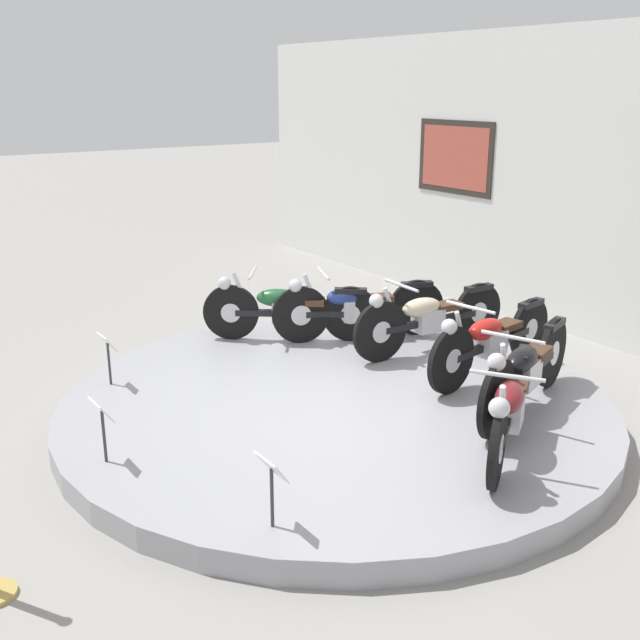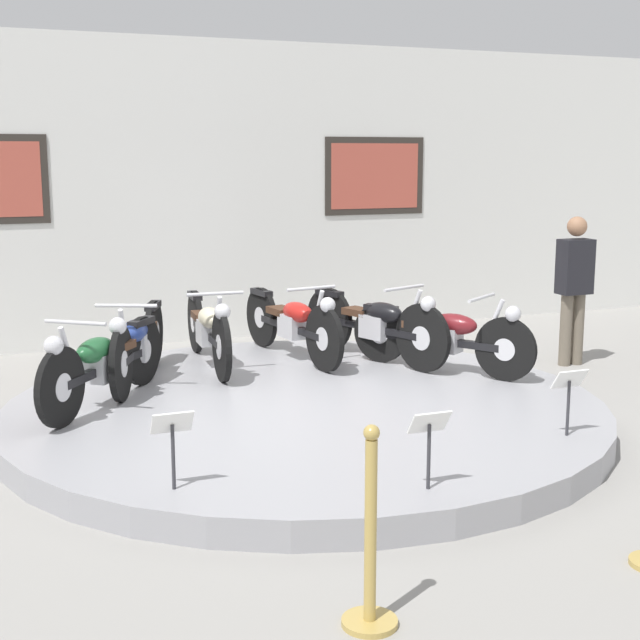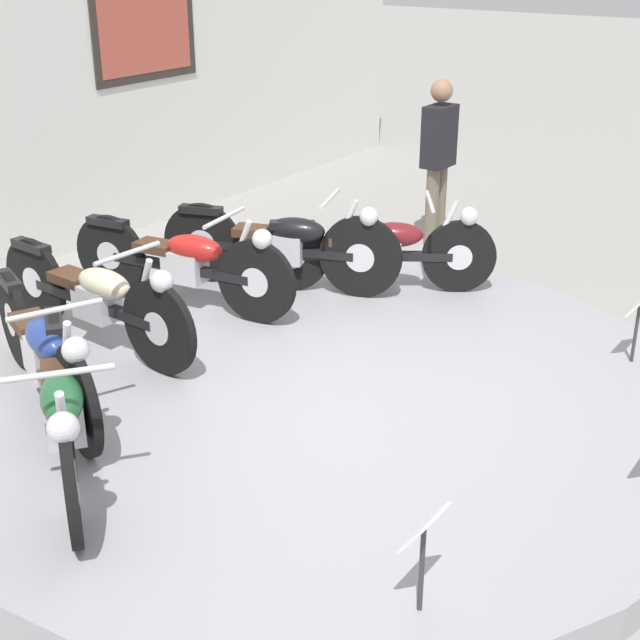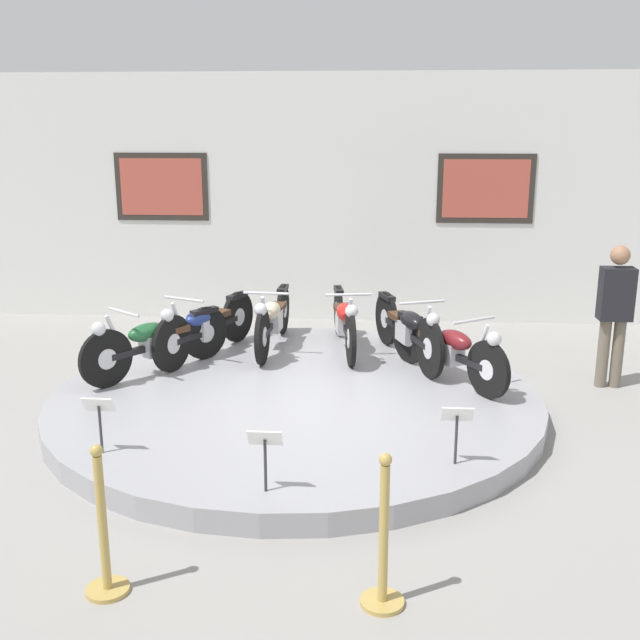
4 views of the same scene
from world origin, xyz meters
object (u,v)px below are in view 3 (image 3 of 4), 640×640
Objects in this scene: motorcycle_red at (185,260)px; motorcycle_maroon at (381,248)px; motorcycle_black at (284,243)px; info_placard_front_right at (639,312)px; info_placard_front_left at (423,540)px; motorcycle_cream at (97,296)px; motorcycle_blue at (44,349)px; visitor_standing at (438,154)px; motorcycle_green at (63,409)px.

motorcycle_red reaches higher than motorcycle_maroon.
info_placard_front_right is (0.28, -2.77, -0.03)m from motorcycle_black.
motorcycle_cream is at bearing 71.68° from info_placard_front_left.
info_placard_front_left is (-0.28, -2.77, -0.02)m from motorcycle_blue.
motorcycle_blue is 1.14× the size of visitor_standing.
info_placard_front_right is 0.31× the size of visitor_standing.
motorcycle_black is 0.79m from motorcycle_maroon.
visitor_standing is at bearing -4.18° from motorcycle_black.
motorcycle_red is (2.07, 1.05, 0.01)m from motorcycle_green.
motorcycle_green is 0.98× the size of visitor_standing.
motorcycle_red reaches higher than motorcycle_green.
motorcycle_black is 2.79m from info_placard_front_right.
motorcycle_blue is 3.64× the size of info_placard_front_right.
motorcycle_black reaches higher than motorcycle_red.
motorcycle_maroon is 1.01× the size of visitor_standing.
motorcycle_red is at bearing 108.25° from info_placard_front_right.
motorcycle_blue is at bearing -153.17° from motorcycle_cream.
motorcycle_blue is (0.41, 0.66, 0.01)m from motorcycle_green.
info_placard_front_right is at bearing 0.00° from info_placard_front_left.
motorcycle_maroon is 3.76m from info_placard_front_left.
motorcycle_cream is at bearing 41.66° from motorcycle_green.
motorcycle_blue is 3.87m from info_placard_front_right.
motorcycle_black is 3.87m from info_placard_front_left.
motorcycle_blue is at bearing 134.24° from info_placard_front_right.
motorcycle_green is at bearing 145.87° from info_placard_front_right.
motorcycle_cream reaches higher than info_placard_front_right.
visitor_standing is (5.12, 0.50, 0.33)m from motorcycle_green.
motorcycle_cream is 3.33m from info_placard_front_left.
motorcycle_black is at bearing 0.01° from motorcycle_blue.
motorcycle_black is at bearing 95.80° from info_placard_front_right.
motorcycle_cream is at bearing 121.45° from info_placard_front_right.
info_placard_front_left is 1.00× the size of info_placard_front_right.
visitor_standing reaches higher than motorcycle_black.
motorcycle_cream reaches higher than motorcycle_maroon.
motorcycle_green is 3.13× the size of info_placard_front_left.
motorcycle_green is at bearing -166.83° from motorcycle_black.
motorcycle_cream is 0.89m from motorcycle_red.
motorcycle_green is at bearing -138.34° from motorcycle_cream.
motorcycle_maroon reaches higher than info_placard_front_right.
motorcycle_blue is 3.64× the size of info_placard_front_left.
motorcycle_black is at bearing 175.82° from visitor_standing.
motorcycle_cream reaches higher than motorcycle_green.
motorcycle_maroon is at bearing -27.02° from motorcycle_cream.
motorcycle_green is at bearing 179.94° from motorcycle_maroon.
info_placard_front_left is (-1.94, -3.16, -0.02)m from motorcycle_red.
motorcycle_maroon is at bearing -13.23° from motorcycle_blue.
info_placard_front_right is (1.93, -3.16, -0.02)m from motorcycle_cream.
motorcycle_green is 3.13× the size of info_placard_front_right.
visitor_standing reaches higher than motorcycle_green.
motorcycle_cream is (1.18, 1.05, 0.01)m from motorcycle_green.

